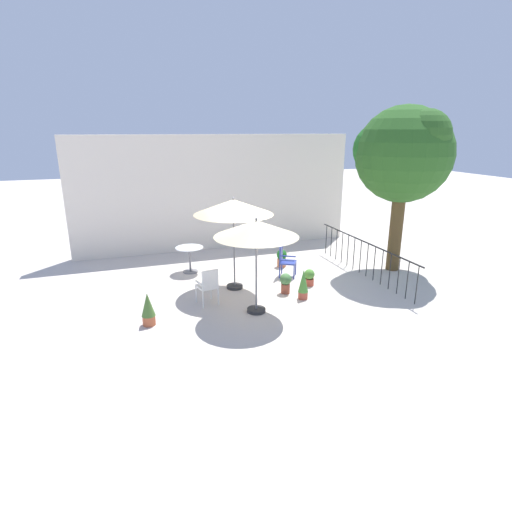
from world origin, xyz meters
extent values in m
plane|color=beige|center=(0.00, 0.00, 0.00)|extent=(60.00, 60.00, 0.00)
cube|color=silver|center=(0.00, 4.29, 1.99)|extent=(9.92, 0.30, 3.98)
cube|color=black|center=(3.34, 0.00, 1.00)|extent=(0.03, 4.97, 0.03)
cylinder|color=black|center=(3.34, -2.31, 0.50)|extent=(0.02, 0.02, 1.00)
cylinder|color=black|center=(3.34, -1.95, 0.50)|extent=(0.02, 0.02, 1.00)
cylinder|color=black|center=(3.34, -1.60, 0.50)|extent=(0.02, 0.02, 1.00)
cylinder|color=black|center=(3.34, -1.24, 0.50)|extent=(0.02, 0.02, 1.00)
cylinder|color=black|center=(3.34, -0.89, 0.50)|extent=(0.02, 0.02, 1.00)
cylinder|color=black|center=(3.34, -0.53, 0.50)|extent=(0.02, 0.02, 1.00)
cylinder|color=black|center=(3.34, -0.18, 0.50)|extent=(0.02, 0.02, 1.00)
cylinder|color=black|center=(3.34, 0.18, 0.50)|extent=(0.02, 0.02, 1.00)
cylinder|color=black|center=(3.34, 0.53, 0.50)|extent=(0.02, 0.02, 1.00)
cylinder|color=black|center=(3.34, 0.89, 0.50)|extent=(0.02, 0.02, 1.00)
cylinder|color=black|center=(3.34, 1.24, 0.50)|extent=(0.02, 0.02, 1.00)
cylinder|color=black|center=(3.34, 1.60, 0.50)|extent=(0.02, 0.02, 1.00)
cylinder|color=black|center=(3.34, 1.95, 0.50)|extent=(0.02, 0.02, 1.00)
cylinder|color=black|center=(3.34, 2.31, 0.50)|extent=(0.02, 0.02, 1.00)
cylinder|color=brown|center=(4.47, 0.11, 1.25)|extent=(0.39, 0.39, 2.50)
sphere|color=#2A5B20|center=(4.47, 0.11, 3.45)|extent=(2.73, 2.73, 2.73)
sphere|color=#1F5614|center=(5.15, 0.38, 3.18)|extent=(1.64, 1.64, 1.64)
sphere|color=#21631F|center=(3.92, 0.52, 3.59)|extent=(1.50, 1.50, 1.50)
sphere|color=#2A581F|center=(4.61, -0.50, 4.00)|extent=(1.36, 1.36, 1.36)
cylinder|color=#2D2D2D|center=(-0.57, 0.18, 0.04)|extent=(0.44, 0.44, 0.08)
cylinder|color=slate|center=(-0.57, 0.18, 1.21)|extent=(0.04, 0.04, 2.42)
cone|color=beige|center=(-0.57, 0.18, 2.23)|extent=(2.07, 2.07, 0.39)
sphere|color=slate|center=(-0.57, 0.18, 2.45)|extent=(0.06, 0.06, 0.06)
cylinder|color=#2D2D2D|center=(-0.51, -1.45, 0.04)|extent=(0.44, 0.44, 0.08)
cylinder|color=slate|center=(-0.51, -1.45, 1.10)|extent=(0.04, 0.04, 2.21)
cone|color=beige|center=(-0.51, -1.45, 2.02)|extent=(1.93, 1.93, 0.37)
sphere|color=slate|center=(-0.51, -1.45, 2.24)|extent=(0.06, 0.06, 0.06)
cylinder|color=silver|center=(-1.47, 1.87, 0.77)|extent=(0.82, 0.82, 0.02)
cylinder|color=slate|center=(-1.47, 1.87, 0.38)|extent=(0.06, 0.06, 0.75)
cylinder|color=slate|center=(-1.47, 1.87, 0.01)|extent=(0.45, 0.45, 0.03)
cube|color=#2D3E95|center=(1.16, 0.56, 0.44)|extent=(0.62, 0.62, 0.04)
cube|color=#2D3E95|center=(0.98, 0.67, 0.70)|extent=(0.25, 0.39, 0.48)
cube|color=#2D3E95|center=(1.06, 0.39, 0.56)|extent=(0.37, 0.24, 0.03)
cube|color=#2D3E95|center=(1.27, 0.74, 0.56)|extent=(0.37, 0.24, 0.03)
cylinder|color=#2D3E95|center=(1.23, 0.28, 0.21)|extent=(0.04, 0.04, 0.42)
cylinder|color=#2D3E95|center=(1.45, 0.63, 0.21)|extent=(0.04, 0.04, 0.42)
cylinder|color=#2D3E95|center=(0.88, 0.49, 0.21)|extent=(0.04, 0.04, 0.42)
cylinder|color=#2D3E95|center=(1.09, 0.84, 0.21)|extent=(0.04, 0.04, 0.42)
cube|color=white|center=(-1.49, -0.59, 0.45)|extent=(0.53, 0.54, 0.04)
cube|color=white|center=(-1.45, -0.80, 0.70)|extent=(0.42, 0.13, 0.46)
cube|color=white|center=(-1.30, -0.55, 0.57)|extent=(0.13, 0.41, 0.03)
cube|color=white|center=(-1.69, -0.64, 0.57)|extent=(0.13, 0.41, 0.03)
cylinder|color=white|center=(-1.34, -0.35, 0.22)|extent=(0.04, 0.04, 0.43)
cylinder|color=white|center=(-1.74, -0.43, 0.22)|extent=(0.04, 0.04, 0.43)
cylinder|color=white|center=(-1.25, -0.76, 0.22)|extent=(0.04, 0.04, 0.43)
cylinder|color=white|center=(-1.65, -0.84, 0.22)|extent=(0.04, 0.04, 0.43)
cylinder|color=#A84A38|center=(0.87, -1.10, 0.10)|extent=(0.24, 0.24, 0.19)
cylinder|color=#382819|center=(0.87, -1.10, 0.18)|extent=(0.21, 0.21, 0.02)
cone|color=#498B35|center=(0.87, -1.10, 0.49)|extent=(0.26, 0.26, 0.60)
cylinder|color=#C97248|center=(1.33, 1.46, 0.13)|extent=(0.28, 0.28, 0.26)
cylinder|color=#382819|center=(1.33, 1.46, 0.25)|extent=(0.24, 0.24, 0.02)
sphere|color=#1B601E|center=(1.33, 1.46, 0.39)|extent=(0.32, 0.32, 0.32)
cylinder|color=#B14A35|center=(1.44, -0.29, 0.10)|extent=(0.26, 0.26, 0.20)
cylinder|color=#382819|center=(1.44, -0.29, 0.19)|extent=(0.23, 0.23, 0.02)
sphere|color=#4F8B35|center=(1.44, -0.29, 0.32)|extent=(0.29, 0.29, 0.29)
sphere|color=gold|center=(1.39, -0.36, 0.32)|extent=(0.08, 0.08, 0.08)
sphere|color=gold|center=(1.52, -0.28, 0.31)|extent=(0.07, 0.07, 0.07)
sphere|color=gold|center=(1.40, -0.38, 0.31)|extent=(0.06, 0.06, 0.06)
cylinder|color=#B95B39|center=(-2.97, -1.33, 0.11)|extent=(0.28, 0.28, 0.22)
cylinder|color=#382819|center=(-2.97, -1.33, 0.21)|extent=(0.25, 0.25, 0.02)
cone|color=#4A7130|center=(-2.97, -1.33, 0.49)|extent=(0.30, 0.30, 0.53)
cylinder|color=brown|center=(0.60, -0.60, 0.13)|extent=(0.23, 0.23, 0.26)
cylinder|color=#382819|center=(0.60, -0.60, 0.25)|extent=(0.20, 0.20, 0.02)
sphere|color=#467642|center=(0.60, -0.60, 0.39)|extent=(0.31, 0.31, 0.31)
camera|label=1|loc=(-3.39, -9.83, 4.12)|focal=28.69mm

